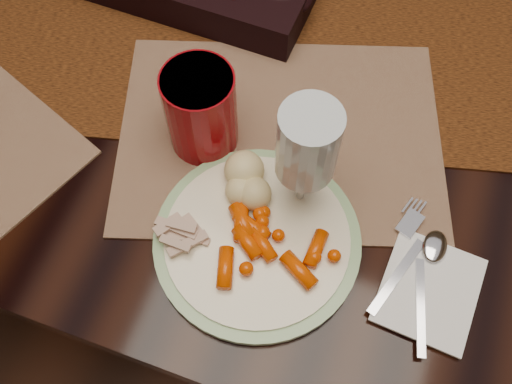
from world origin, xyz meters
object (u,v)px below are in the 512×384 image
(red_cup, at_px, (201,111))
(dinner_plate, at_px, (257,239))
(turkey_shreds, at_px, (180,235))
(wine_glass, at_px, (305,165))
(placemat_main, at_px, (280,135))
(baby_carrots, at_px, (275,252))
(napkin, at_px, (429,290))
(dining_table, at_px, (314,178))
(mashed_potatoes, at_px, (247,178))

(red_cup, bearing_deg, dinner_plate, -45.44)
(turkey_shreds, relative_size, wine_glass, 0.38)
(turkey_shreds, bearing_deg, placemat_main, 71.53)
(placemat_main, relative_size, wine_glass, 2.27)
(baby_carrots, xyz_separation_m, red_cup, (-0.15, 0.14, 0.04))
(turkey_shreds, distance_m, red_cup, 0.16)
(napkin, bearing_deg, red_cup, 165.99)
(placemat_main, distance_m, turkey_shreds, 0.21)
(dining_table, relative_size, wine_glass, 9.28)
(dinner_plate, bearing_deg, baby_carrots, -29.05)
(dinner_plate, height_order, wine_glass, wine_glass)
(dinner_plate, relative_size, mashed_potatoes, 2.98)
(placemat_main, xyz_separation_m, mashed_potatoes, (-0.01, -0.10, 0.04))
(dining_table, xyz_separation_m, napkin, (0.20, -0.31, 0.38))
(placemat_main, bearing_deg, mashed_potatoes, -114.07)
(mashed_potatoes, height_order, red_cup, red_cup)
(wine_glass, bearing_deg, baby_carrots, -93.02)
(mashed_potatoes, xyz_separation_m, red_cup, (-0.08, 0.06, 0.02))
(dining_table, height_order, baby_carrots, baby_carrots)
(turkey_shreds, bearing_deg, wine_glass, 40.74)
(dinner_plate, xyz_separation_m, wine_glass, (0.03, 0.07, 0.09))
(wine_glass, bearing_deg, dinner_plate, -114.50)
(turkey_shreds, xyz_separation_m, red_cup, (-0.03, 0.15, 0.04))
(placemat_main, relative_size, napkin, 3.42)
(red_cup, bearing_deg, dining_table, 56.19)
(baby_carrots, bearing_deg, dining_table, 92.38)
(dining_table, relative_size, mashed_potatoes, 20.76)
(napkin, distance_m, red_cup, 0.36)
(placemat_main, relative_size, baby_carrots, 3.58)
(mashed_potatoes, height_order, wine_glass, wine_glass)
(placemat_main, height_order, baby_carrots, baby_carrots)
(napkin, bearing_deg, mashed_potatoes, 172.78)
(napkin, xyz_separation_m, red_cup, (-0.33, 0.11, 0.06))
(placemat_main, height_order, wine_glass, wine_glass)
(dining_table, xyz_separation_m, baby_carrots, (0.01, -0.33, 0.41))
(dinner_plate, height_order, baby_carrots, baby_carrots)
(turkey_shreds, xyz_separation_m, napkin, (0.30, 0.04, -0.02))
(baby_carrots, relative_size, turkey_shreds, 1.65)
(dinner_plate, height_order, red_cup, red_cup)
(dinner_plate, bearing_deg, wine_glass, 65.50)
(mashed_potatoes, relative_size, turkey_shreds, 1.16)
(placemat_main, xyz_separation_m, red_cup, (-0.10, -0.04, 0.07))
(dining_table, relative_size, placemat_main, 4.09)
(mashed_potatoes, bearing_deg, dinner_plate, -60.31)
(red_cup, bearing_deg, wine_glass, -18.08)
(baby_carrots, xyz_separation_m, mashed_potatoes, (-0.06, 0.08, 0.01))
(dining_table, distance_m, baby_carrots, 0.53)
(mashed_potatoes, relative_size, wine_glass, 0.45)
(dining_table, relative_size, red_cup, 14.25)
(mashed_potatoes, distance_m, napkin, 0.26)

